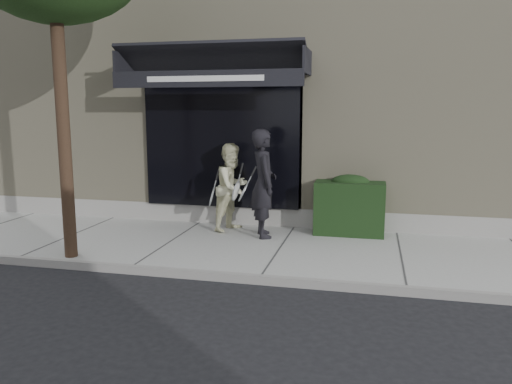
# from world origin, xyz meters

# --- Properties ---
(ground) EXTENTS (80.00, 80.00, 0.00)m
(ground) POSITION_xyz_m (0.00, 0.00, 0.00)
(ground) COLOR black
(ground) RESTS_ON ground
(sidewalk) EXTENTS (20.00, 3.00, 0.12)m
(sidewalk) POSITION_xyz_m (0.00, 0.00, 0.06)
(sidewalk) COLOR gray
(sidewalk) RESTS_ON ground
(curb) EXTENTS (20.00, 0.10, 0.14)m
(curb) POSITION_xyz_m (0.00, -1.55, 0.07)
(curb) COLOR gray
(curb) RESTS_ON ground
(building_facade) EXTENTS (14.30, 8.04, 5.64)m
(building_facade) POSITION_xyz_m (-0.01, 4.96, 2.74)
(building_facade) COLOR #B3A989
(building_facade) RESTS_ON ground
(hedge) EXTENTS (1.30, 0.70, 1.14)m
(hedge) POSITION_xyz_m (1.10, 1.25, 0.66)
(hedge) COLOR black
(hedge) RESTS_ON sidewalk
(pedestrian_front) EXTENTS (0.87, 0.99, 2.00)m
(pedestrian_front) POSITION_xyz_m (-0.45, 0.66, 1.12)
(pedestrian_front) COLOR black
(pedestrian_front) RESTS_ON sidewalk
(pedestrian_back) EXTENTS (0.91, 1.01, 1.70)m
(pedestrian_back) POSITION_xyz_m (-1.14, 1.02, 0.97)
(pedestrian_back) COLOR beige
(pedestrian_back) RESTS_ON sidewalk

